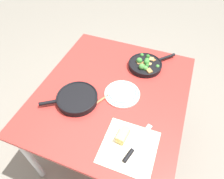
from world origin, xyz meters
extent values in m
plane|color=slate|center=(0.00, 0.00, 0.00)|extent=(14.00, 14.00, 0.00)
cube|color=#B72D28|center=(0.00, 0.00, 0.72)|extent=(1.16, 1.03, 0.03)
cylinder|color=#BCBCC1|center=(0.52, -0.45, 0.35)|extent=(0.05, 0.05, 0.71)
cylinder|color=#BCBCC1|center=(-0.52, 0.45, 0.35)|extent=(0.05, 0.05, 0.71)
cylinder|color=#BCBCC1|center=(0.52, 0.45, 0.35)|extent=(0.05, 0.05, 0.71)
cylinder|color=black|center=(0.33, -0.15, 0.76)|extent=(0.26, 0.26, 0.04)
torus|color=black|center=(0.33, -0.15, 0.78)|extent=(0.26, 0.26, 0.01)
cylinder|color=black|center=(0.48, -0.29, 0.76)|extent=(0.13, 0.12, 0.02)
cylinder|color=#2C6823|center=(0.34, -0.16, 0.76)|extent=(0.02, 0.02, 0.02)
sphere|color=#387A33|center=(0.34, -0.16, 0.79)|extent=(0.04, 0.04, 0.04)
cylinder|color=#357027|center=(0.27, -0.17, 0.76)|extent=(0.01, 0.01, 0.02)
sphere|color=#428438|center=(0.27, -0.17, 0.78)|extent=(0.04, 0.04, 0.04)
cylinder|color=#2C6823|center=(0.33, -0.10, 0.76)|extent=(0.02, 0.02, 0.03)
sphere|color=#387A33|center=(0.33, -0.10, 0.79)|extent=(0.05, 0.05, 0.05)
cylinder|color=#2C6823|center=(0.36, -0.16, 0.76)|extent=(0.01, 0.01, 0.02)
sphere|color=#387A33|center=(0.36, -0.16, 0.79)|extent=(0.04, 0.04, 0.04)
cylinder|color=#357027|center=(0.35, -0.16, 0.76)|extent=(0.01, 0.01, 0.02)
sphere|color=#428438|center=(0.35, -0.16, 0.77)|extent=(0.03, 0.03, 0.03)
cylinder|color=#2C6823|center=(0.42, -0.10, 0.76)|extent=(0.01, 0.01, 0.02)
sphere|color=#387A33|center=(0.42, -0.10, 0.78)|extent=(0.03, 0.03, 0.03)
cylinder|color=#357027|center=(0.27, -0.14, 0.76)|extent=(0.02, 0.02, 0.03)
sphere|color=#428438|center=(0.27, -0.14, 0.79)|extent=(0.05, 0.05, 0.05)
cylinder|color=#357027|center=(0.33, -0.25, 0.76)|extent=(0.01, 0.01, 0.02)
sphere|color=#428438|center=(0.33, -0.25, 0.77)|extent=(0.03, 0.03, 0.03)
cylinder|color=#205218|center=(0.42, -0.15, 0.76)|extent=(0.01, 0.01, 0.02)
sphere|color=#286023|center=(0.42, -0.15, 0.78)|extent=(0.03, 0.03, 0.03)
cylinder|color=#245B1C|center=(0.31, -0.17, 0.76)|extent=(0.01, 0.01, 0.02)
sphere|color=#2D6B28|center=(0.31, -0.17, 0.78)|extent=(0.03, 0.03, 0.03)
cube|color=olive|center=(0.33, -0.14, 0.76)|extent=(0.04, 0.04, 0.03)
cube|color=#AD7F4C|center=(0.40, -0.18, 0.76)|extent=(0.04, 0.04, 0.03)
cube|color=olive|center=(0.40, -0.20, 0.76)|extent=(0.05, 0.05, 0.03)
cube|color=#9E703D|center=(0.32, -0.10, 0.76)|extent=(0.05, 0.05, 0.03)
cube|color=#AD7F4C|center=(0.34, -0.18, 0.76)|extent=(0.03, 0.04, 0.03)
cube|color=#9E703D|center=(0.26, -0.20, 0.77)|extent=(0.06, 0.06, 0.04)
cylinder|color=black|center=(-0.16, 0.19, 0.76)|extent=(0.27, 0.27, 0.04)
torus|color=black|center=(-0.16, 0.19, 0.78)|extent=(0.28, 0.28, 0.01)
cylinder|color=black|center=(-0.27, 0.35, 0.77)|extent=(0.08, 0.11, 0.02)
cylinder|color=#E5CC60|center=(-0.16, 0.19, 0.76)|extent=(0.22, 0.22, 0.02)
cylinder|color=#996B42|center=(-0.04, 0.01, 0.75)|extent=(0.30, 0.17, 0.02)
ellipsoid|color=#996B42|center=(-0.21, 0.09, 0.75)|extent=(0.08, 0.07, 0.02)
cube|color=beige|center=(-0.36, -0.24, 0.74)|extent=(0.31, 0.31, 0.00)
cube|color=silver|center=(-0.27, -0.29, 0.74)|extent=(0.20, 0.08, 0.01)
cylinder|color=black|center=(-0.41, -0.25, 0.75)|extent=(0.09, 0.05, 0.02)
cube|color=#EACC66|center=(-0.31, -0.19, 0.76)|extent=(0.10, 0.06, 0.05)
cylinder|color=silver|center=(0.00, -0.08, 0.74)|extent=(0.25, 0.25, 0.01)
torus|color=#4C9EB7|center=(0.00, -0.08, 0.75)|extent=(0.24, 0.24, 0.01)
cylinder|color=silver|center=(0.00, -0.08, 0.76)|extent=(0.20, 0.20, 0.01)
torus|color=#4C9EB7|center=(0.00, -0.08, 0.76)|extent=(0.19, 0.19, 0.01)
camera|label=1|loc=(-0.86, -0.33, 1.81)|focal=32.00mm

